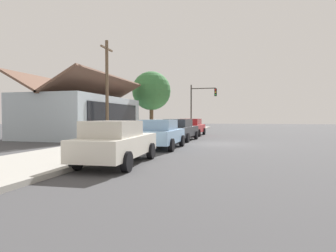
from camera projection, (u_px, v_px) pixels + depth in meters
ground_plane at (215, 144)px, 18.43m from camera, size 120.00×120.00×0.00m
sidewalk_curb at (134, 141)px, 19.84m from camera, size 60.00×4.20×0.16m
car_ivory at (117, 142)px, 10.29m from camera, size 4.72×2.11×1.59m
car_skyblue at (161, 134)px, 15.55m from camera, size 4.35×2.03×1.59m
car_charcoal at (179, 130)px, 20.88m from camera, size 4.93×2.22×1.59m
car_cherry at (192, 127)px, 26.80m from camera, size 4.86×2.14×1.59m
storefront_building at (84, 115)px, 25.25m from camera, size 12.20×6.48×5.27m
shade_tree at (151, 91)px, 32.39m from camera, size 4.41×4.41×6.96m
traffic_light_main at (201, 101)px, 30.15m from camera, size 0.37×2.79×5.20m
utility_pole_wooden at (107, 88)px, 21.40m from camera, size 1.80×0.24×7.50m
fire_hydrant_red at (150, 136)px, 18.78m from camera, size 0.22×0.22×0.71m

